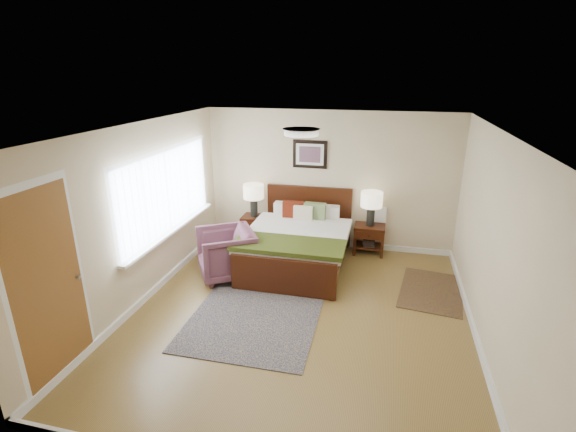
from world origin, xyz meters
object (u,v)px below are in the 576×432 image
(bed, at_px, (298,237))
(armchair, at_px, (226,253))
(lamp_left, at_px, (254,194))
(lamp_right, at_px, (372,202))
(nightstand_right, at_px, (369,236))
(nightstand_left, at_px, (254,222))
(rug_persian, at_px, (260,309))

(bed, distance_m, armchair, 1.21)
(lamp_left, bearing_deg, lamp_right, 0.00)
(nightstand_right, height_order, lamp_right, lamp_right)
(bed, relative_size, armchair, 2.39)
(nightstand_right, distance_m, lamp_right, 0.64)
(nightstand_left, bearing_deg, nightstand_right, 0.17)
(armchair, bearing_deg, lamp_right, 91.28)
(rug_persian, bearing_deg, lamp_left, 108.82)
(lamp_right, bearing_deg, lamp_left, 180.00)
(nightstand_right, relative_size, lamp_left, 0.88)
(nightstand_left, bearing_deg, rug_persian, -70.53)
(bed, bearing_deg, rug_persian, -98.41)
(lamp_left, height_order, armchair, lamp_left)
(nightstand_right, xyz_separation_m, rug_persian, (-1.36, -2.25, -0.33))
(lamp_right, distance_m, armchair, 2.66)
(nightstand_right, relative_size, lamp_right, 0.88)
(lamp_right, bearing_deg, nightstand_left, -179.48)
(lamp_right, bearing_deg, rug_persian, -121.05)
(lamp_left, xyz_separation_m, rug_persian, (0.79, -2.26, -0.97))
(nightstand_right, bearing_deg, rug_persian, -121.20)
(lamp_left, relative_size, rug_persian, 0.26)
(lamp_right, relative_size, armchair, 0.71)
(nightstand_left, distance_m, nightstand_right, 2.16)
(armchair, bearing_deg, bed, 90.05)
(nightstand_left, bearing_deg, lamp_right, 0.52)
(nightstand_right, xyz_separation_m, lamp_left, (-2.16, 0.01, 0.64))
(nightstand_right, height_order, armchair, armchair)
(bed, bearing_deg, armchair, -147.92)
(bed, relative_size, lamp_right, 3.37)
(lamp_left, bearing_deg, armchair, -90.40)
(nightstand_left, bearing_deg, lamp_left, 90.00)
(nightstand_right, distance_m, rug_persian, 2.65)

